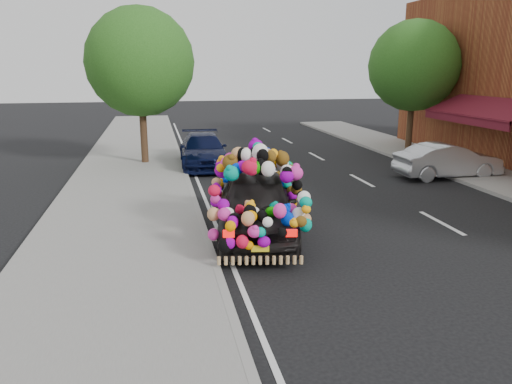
# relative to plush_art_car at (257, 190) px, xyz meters

# --- Properties ---
(ground) EXTENTS (100.00, 100.00, 0.00)m
(ground) POSITION_rel_plush_art_car_xyz_m (1.16, -0.00, -1.08)
(ground) COLOR black
(ground) RESTS_ON ground
(sidewalk) EXTENTS (4.00, 60.00, 0.12)m
(sidewalk) POSITION_rel_plush_art_car_xyz_m (-3.14, -0.00, -1.02)
(sidewalk) COLOR gray
(sidewalk) RESTS_ON ground
(kerb) EXTENTS (0.15, 60.00, 0.13)m
(kerb) POSITION_rel_plush_art_car_xyz_m (-1.19, -0.00, -1.02)
(kerb) COLOR gray
(kerb) RESTS_ON ground
(lane_markings) EXTENTS (6.00, 50.00, 0.01)m
(lane_markings) POSITION_rel_plush_art_car_xyz_m (4.76, -0.00, -1.08)
(lane_markings) COLOR silver
(lane_markings) RESTS_ON ground
(tree_near_sidewalk) EXTENTS (4.20, 4.20, 6.13)m
(tree_near_sidewalk) POSITION_rel_plush_art_car_xyz_m (-2.64, 9.50, 2.94)
(tree_near_sidewalk) COLOR #332114
(tree_near_sidewalk) RESTS_ON ground
(tree_far_b) EXTENTS (4.00, 4.00, 5.90)m
(tree_far_b) POSITION_rel_plush_art_car_xyz_m (9.16, 10.00, 2.81)
(tree_far_b) COLOR #332114
(tree_far_b) RESTS_ON ground
(plush_art_car) EXTENTS (2.83, 4.80, 2.12)m
(plush_art_car) POSITION_rel_plush_art_car_xyz_m (0.00, 0.00, 0.00)
(plush_art_car) COLOR black
(plush_art_car) RESTS_ON ground
(navy_sedan) EXTENTS (1.91, 4.44, 1.27)m
(navy_sedan) POSITION_rel_plush_art_car_xyz_m (-0.37, 8.70, -0.45)
(navy_sedan) COLOR black
(navy_sedan) RESTS_ON ground
(silver_hatchback) EXTENTS (3.73, 1.35, 1.22)m
(silver_hatchback) POSITION_rel_plush_art_car_xyz_m (7.91, 4.82, -0.47)
(silver_hatchback) COLOR #AFB1B7
(silver_hatchback) RESTS_ON ground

